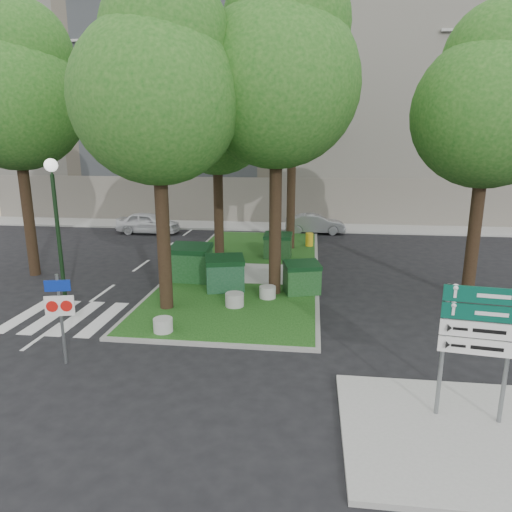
% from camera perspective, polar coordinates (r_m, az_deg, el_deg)
% --- Properties ---
extents(ground, '(120.00, 120.00, 0.00)m').
position_cam_1_polar(ground, '(13.28, -8.13, -10.84)').
color(ground, black).
rests_on(ground, ground).
extents(median_island, '(6.00, 16.00, 0.12)m').
position_cam_1_polar(median_island, '(20.56, -1.03, -1.49)').
color(median_island, '#194112').
rests_on(median_island, ground).
extents(median_kerb, '(6.30, 16.30, 0.10)m').
position_cam_1_polar(median_kerb, '(20.56, -1.02, -1.51)').
color(median_kerb, gray).
rests_on(median_kerb, ground).
extents(sidewalk_corner, '(5.00, 4.00, 0.12)m').
position_cam_1_polar(sidewalk_corner, '(10.31, 25.49, -19.70)').
color(sidewalk_corner, '#999993').
rests_on(sidewalk_corner, ground).
extents(building_sidewalk, '(42.00, 3.00, 0.12)m').
position_cam_1_polar(building_sidewalk, '(30.78, 0.79, 3.73)').
color(building_sidewalk, '#999993').
rests_on(building_sidewalk, ground).
extents(zebra_crossing, '(5.00, 3.00, 0.01)m').
position_cam_1_polar(zebra_crossing, '(15.88, -19.98, -7.31)').
color(zebra_crossing, silver).
rests_on(zebra_crossing, ground).
extents(apartment_building, '(41.00, 12.00, 16.00)m').
position_cam_1_polar(apartment_building, '(37.83, 2.14, 17.71)').
color(apartment_building, beige).
rests_on(apartment_building, ground).
extents(tree_median_near_left, '(5.20, 5.20, 10.53)m').
position_cam_1_polar(tree_median_near_left, '(15.03, -12.02, 20.47)').
color(tree_median_near_left, black).
rests_on(tree_median_near_left, ground).
extents(tree_median_near_right, '(5.60, 5.60, 11.46)m').
position_cam_1_polar(tree_median_near_right, '(16.40, 2.98, 22.53)').
color(tree_median_near_right, black).
rests_on(tree_median_near_right, ground).
extents(tree_median_mid, '(4.80, 4.80, 9.99)m').
position_cam_1_polar(tree_median_mid, '(21.14, -4.67, 17.84)').
color(tree_median_mid, black).
rests_on(tree_median_mid, ground).
extents(tree_median_far, '(5.80, 5.80, 11.93)m').
position_cam_1_polar(tree_median_far, '(23.85, 4.90, 20.63)').
color(tree_median_far, black).
rests_on(tree_median_far, ground).
extents(tree_street_left, '(5.40, 5.40, 11.00)m').
position_cam_1_polar(tree_street_left, '(21.30, -27.83, 18.14)').
color(tree_street_left, black).
rests_on(tree_street_left, ground).
extents(tree_street_right, '(5.00, 5.00, 10.06)m').
position_cam_1_polar(tree_street_right, '(17.70, 27.44, 17.15)').
color(tree_street_right, black).
rests_on(tree_street_right, ground).
extents(dumpster_a, '(1.67, 1.22, 1.50)m').
position_cam_1_polar(dumpster_a, '(18.54, -8.15, -0.86)').
color(dumpster_a, '#103C15').
rests_on(dumpster_a, median_island).
extents(dumpster_b, '(1.64, 1.34, 1.34)m').
position_cam_1_polar(dumpster_b, '(17.19, -3.91, -2.20)').
color(dumpster_b, '#113B20').
rests_on(dumpster_b, median_island).
extents(dumpster_c, '(1.36, 0.98, 1.23)m').
position_cam_1_polar(dumpster_c, '(22.01, 2.75, 1.29)').
color(dumpster_c, black).
rests_on(dumpster_c, median_island).
extents(dumpster_d, '(1.50, 1.25, 1.20)m').
position_cam_1_polar(dumpster_d, '(16.93, 5.76, -2.73)').
color(dumpster_d, '#123D14').
rests_on(dumpster_d, median_island).
extents(bollard_left, '(0.57, 0.57, 0.41)m').
position_cam_1_polar(bollard_left, '(13.86, -11.54, -8.45)').
color(bollard_left, '#A7A8A2').
rests_on(bollard_left, median_island).
extents(bollard_right, '(0.59, 0.59, 0.42)m').
position_cam_1_polar(bollard_right, '(16.43, 1.45, -4.52)').
color(bollard_right, '#9B9C97').
rests_on(bollard_right, median_island).
extents(bollard_mid, '(0.63, 0.63, 0.45)m').
position_cam_1_polar(bollard_mid, '(15.62, -2.69, -5.47)').
color(bollard_mid, '#969691').
rests_on(bollard_mid, median_island).
extents(litter_bin, '(0.41, 0.41, 0.72)m').
position_cam_1_polar(litter_bin, '(24.70, 6.68, 2.06)').
color(litter_bin, gold).
rests_on(litter_bin, median_island).
extents(street_lamp, '(0.40, 0.40, 5.08)m').
position_cam_1_polar(street_lamp, '(15.73, -23.64, 4.21)').
color(street_lamp, black).
rests_on(street_lamp, ground).
extents(traffic_sign_pole, '(0.71, 0.21, 2.40)m').
position_cam_1_polar(traffic_sign_pole, '(12.51, -23.29, -5.89)').
color(traffic_sign_pole, slate).
rests_on(traffic_sign_pole, ground).
extents(directional_sign, '(1.39, 0.25, 2.79)m').
position_cam_1_polar(directional_sign, '(9.92, 25.94, -8.61)').
color(directional_sign, slate).
rests_on(directional_sign, sidewalk_corner).
extents(car_white, '(3.99, 1.77, 1.33)m').
position_cam_1_polar(car_white, '(29.36, -13.32, 4.05)').
color(car_white, white).
rests_on(car_white, ground).
extents(car_silver, '(3.79, 1.58, 1.22)m').
position_cam_1_polar(car_silver, '(28.80, 7.37, 4.01)').
color(car_silver, '#969A9D').
rests_on(car_silver, ground).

